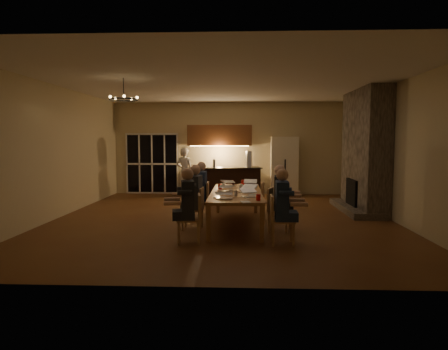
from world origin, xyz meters
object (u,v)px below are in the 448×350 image
at_px(mug_front, 231,192).
at_px(mug_mid, 241,186).
at_px(bar_island, 231,185).
at_px(laptop_b, 250,191).
at_px(person_left_near, 188,206).
at_px(laptop_d, 248,187).
at_px(chair_left_near, 189,218).
at_px(chandelier, 124,99).
at_px(standing_person, 185,172).
at_px(can_right, 252,188).
at_px(person_right_mid, 280,198).
at_px(chair_right_mid, 280,210).
at_px(bar_bottle, 214,163).
at_px(plate_far, 252,188).
at_px(can_silver, 236,193).
at_px(redcup_far, 243,182).
at_px(refrigerator, 284,166).
at_px(can_cola, 233,182).
at_px(laptop_f, 250,182).
at_px(chair_right_far, 271,201).
at_px(laptop_c, 225,186).
at_px(redcup_near, 258,197).
at_px(person_left_mid, 195,198).
at_px(laptop_a, 224,193).
at_px(plate_left, 220,197).
at_px(chair_left_mid, 192,209).
at_px(bar_blender, 249,159).
at_px(mug_back, 224,185).
at_px(laptop_e, 229,181).
at_px(chair_right_near, 282,220).
at_px(dining_table, 236,208).
at_px(redcup_mid, 220,186).
at_px(person_left_far, 201,191).
at_px(chair_left_far, 200,201).

height_order(mug_front, mug_mid, same).
relative_size(bar_island, laptop_b, 5.63).
distance_m(person_left_near, laptop_d, 1.85).
xyz_separation_m(chair_left_near, chandelier, (-1.54, 1.26, 2.31)).
distance_m(standing_person, can_right, 4.74).
height_order(person_right_mid, mug_mid, person_right_mid).
bearing_deg(chair_right_mid, bar_bottle, 41.76).
distance_m(chandelier, plate_far, 3.53).
bearing_deg(chandelier, can_silver, -11.28).
bearing_deg(person_right_mid, redcup_far, 26.66).
bearing_deg(refrigerator, redcup_far, -112.29).
bearing_deg(redcup_far, chandelier, -146.70).
bearing_deg(can_cola, mug_front, -90.44).
relative_size(laptop_f, can_right, 2.67).
height_order(chandelier, mug_front, chandelier).
height_order(person_left_near, laptop_d, person_left_near).
height_order(mug_mid, redcup_far, redcup_far).
bearing_deg(mug_front, chair_right_far, 49.14).
relative_size(laptop_c, redcup_near, 2.67).
bearing_deg(person_left_mid, laptop_b, 82.28).
height_order(person_left_near, laptop_a, person_left_near).
distance_m(can_silver, can_cola, 2.12).
relative_size(can_right, plate_left, 0.49).
bearing_deg(refrigerator, mug_front, -107.51).
relative_size(chandelier, bar_bottle, 2.53).
relative_size(chair_left_mid, bar_blender, 1.86).
bearing_deg(chandelier, mug_back, 26.83).
bearing_deg(person_left_near, can_silver, 124.44).
bearing_deg(plate_far, chair_left_mid, -138.24).
bearing_deg(mug_front, redcup_far, 82.06).
xyz_separation_m(redcup_far, bar_blender, (0.18, 1.86, 0.51)).
distance_m(chair_left_near, laptop_e, 2.77).
bearing_deg(chair_right_near, can_cola, 18.01).
height_order(laptop_e, mug_front, laptop_e).
bearing_deg(mug_back, laptop_f, 17.17).
distance_m(chair_right_mid, mug_front, 1.08).
height_order(chair_right_near, can_right, chair_right_near).
distance_m(dining_table, redcup_mid, 0.75).
xyz_separation_m(person_left_far, redcup_far, (0.98, 0.85, 0.12)).
height_order(chair_left_far, mug_back, chair_left_far).
height_order(can_cola, can_right, same).
distance_m(mug_mid, can_cola, 0.79).
bearing_deg(person_left_near, person_left_mid, 169.14).
distance_m(can_silver, plate_left, 0.38).
relative_size(chair_right_near, person_left_near, 0.64).
bearing_deg(chair_right_far, chair_right_near, -169.86).
distance_m(refrigerator, laptop_b, 5.81).
relative_size(chair_right_mid, standing_person, 0.54).
bearing_deg(laptop_d, person_left_near, -101.73).
bearing_deg(bar_bottle, laptop_d, -73.35).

